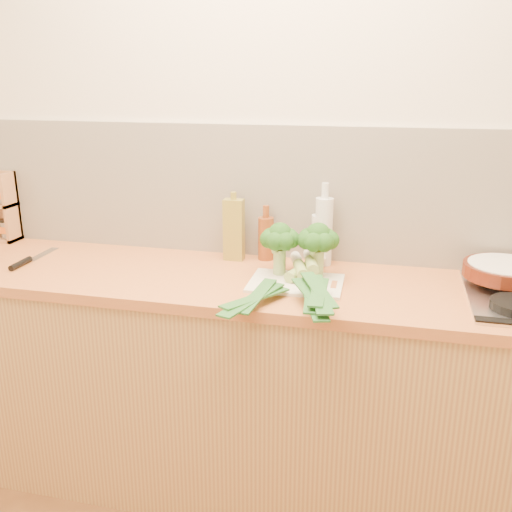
{
  "coord_description": "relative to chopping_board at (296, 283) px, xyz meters",
  "views": [
    {
      "loc": [
        0.46,
        -0.75,
        1.62
      ],
      "look_at": [
        0.01,
        1.1,
        1.02
      ],
      "focal_mm": 40.0,
      "sensor_mm": 36.0,
      "label": 1
    }
  ],
  "objects": [
    {
      "name": "chopping_board",
      "position": [
        0.0,
        0.0,
        0.0
      ],
      "size": [
        0.34,
        0.25,
        0.01
      ],
      "primitive_type": "cube",
      "rotation": [
        0.0,
        0.0,
        0.02
      ],
      "color": "white",
      "rests_on": "counter"
    },
    {
      "name": "leek_front",
      "position": [
        -0.02,
        -0.02,
        0.03
      ],
      "size": [
        0.26,
        0.67,
        0.04
      ],
      "rotation": [
        0.0,
        0.0,
        -0.31
      ],
      "color": "white",
      "rests_on": "chopping_board"
    },
    {
      "name": "counter",
      "position": [
        -0.14,
        0.03,
        -0.45
      ],
      "size": [
        3.2,
        0.62,
        0.9
      ],
      "color": "#AE8948",
      "rests_on": "ground"
    },
    {
      "name": "oil_tin",
      "position": [
        -0.3,
        0.23,
        0.12
      ],
      "size": [
        0.08,
        0.05,
        0.28
      ],
      "color": "olive",
      "rests_on": "counter"
    },
    {
      "name": "leek_back",
      "position": [
        0.07,
        -0.06,
        0.06
      ],
      "size": [
        0.19,
        0.6,
        0.04
      ],
      "rotation": [
        0.0,
        0.0,
        0.23
      ],
      "color": "white",
      "rests_on": "chopping_board"
    },
    {
      "name": "leek_mid",
      "position": [
        0.04,
        -0.06,
        0.05
      ],
      "size": [
        0.23,
        0.62,
        0.04
      ],
      "rotation": [
        0.0,
        0.0,
        0.3
      ],
      "color": "white",
      "rests_on": "chopping_board"
    },
    {
      "name": "glass_bottle",
      "position": [
        0.06,
        0.26,
        0.14
      ],
      "size": [
        0.07,
        0.07,
        0.33
      ],
      "color": "silver",
      "rests_on": "counter"
    },
    {
      "name": "broccoli_right",
      "position": [
        0.06,
        0.08,
        0.14
      ],
      "size": [
        0.15,
        0.15,
        0.2
      ],
      "color": "#88AA63",
      "rests_on": "chopping_board"
    },
    {
      "name": "chefs_knife",
      "position": [
        -1.1,
        -0.02,
        0.0
      ],
      "size": [
        0.04,
        0.32,
        0.02
      ],
      "rotation": [
        0.0,
        0.0,
        0.03
      ],
      "color": "silver",
      "rests_on": "counter"
    },
    {
      "name": "water_bottle",
      "position": [
        0.05,
        0.27,
        0.09
      ],
      "size": [
        0.08,
        0.08,
        0.23
      ],
      "color": "silver",
      "rests_on": "counter"
    },
    {
      "name": "amber_bottle",
      "position": [
        -0.17,
        0.27,
        0.09
      ],
      "size": [
        0.06,
        0.06,
        0.23
      ],
      "color": "brown",
      "rests_on": "counter"
    },
    {
      "name": "broccoli_left",
      "position": [
        -0.08,
        0.07,
        0.14
      ],
      "size": [
        0.15,
        0.15,
        0.2
      ],
      "color": "#88AA63",
      "rests_on": "chopping_board"
    },
    {
      "name": "skillet",
      "position": [
        0.73,
        0.15,
        0.06
      ],
      "size": [
        0.42,
        0.29,
        0.05
      ],
      "rotation": [
        0.0,
        0.0,
        0.31
      ],
      "color": "#49190C",
      "rests_on": "gas_hob"
    },
    {
      "name": "room_shell",
      "position": [
        -0.14,
        0.32,
        0.26
      ],
      "size": [
        3.5,
        3.5,
        3.5
      ],
      "color": "beige",
      "rests_on": "ground"
    }
  ]
}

